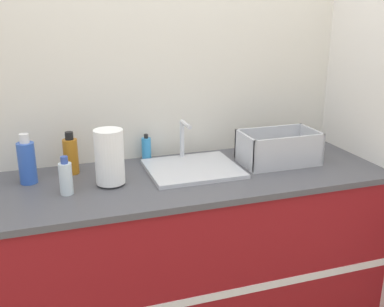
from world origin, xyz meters
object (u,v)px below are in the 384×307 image
paper_towel_roll (109,157)px  dish_rack (278,151)px  sink (192,167)px  bottle_amber (71,155)px  bottle_clear (66,178)px  bottle_blue (27,162)px  soap_dispenser (146,149)px

paper_towel_roll → dish_rack: paper_towel_roll is taller
sink → bottle_amber: (-0.58, 0.14, 0.08)m
dish_rack → bottle_clear: size_ratio=2.29×
bottle_amber → bottle_blue: 0.21m
paper_towel_roll → bottle_blue: bearing=158.3°
paper_towel_roll → soap_dispenser: 0.38m
sink → bottle_amber: 0.60m
sink → soap_dispenser: 0.30m
bottle_amber → soap_dispenser: bottle_amber is taller
paper_towel_roll → bottle_blue: size_ratio=1.11×
dish_rack → soap_dispenser: 0.70m
paper_towel_roll → dish_rack: size_ratio=0.66×
dish_rack → bottle_amber: bottle_amber is taller
dish_rack → bottle_blue: bearing=174.7°
soap_dispenser → bottle_clear: bearing=-141.8°
bottle_clear → bottle_blue: 0.25m
bottle_amber → bottle_clear: 0.26m
bottle_clear → bottle_blue: size_ratio=0.73×
paper_towel_roll → bottle_clear: size_ratio=1.51×
sink → bottle_amber: bearing=166.0°
sink → bottle_clear: 0.63m
dish_rack → soap_dispenser: dish_rack is taller
bottle_amber → sink: bearing=-14.0°
bottle_amber → bottle_blue: (-0.20, -0.07, 0.01)m
bottle_blue → sink: bearing=-5.6°
bottle_clear → dish_rack: bearing=4.1°
paper_towel_roll → bottle_amber: 0.27m
bottle_amber → bottle_blue: bearing=-161.4°
paper_towel_roll → bottle_clear: paper_towel_roll is taller
bottle_amber → soap_dispenser: (0.40, 0.08, -0.03)m
sink → bottle_clear: sink is taller
bottle_blue → soap_dispenser: size_ratio=1.65×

